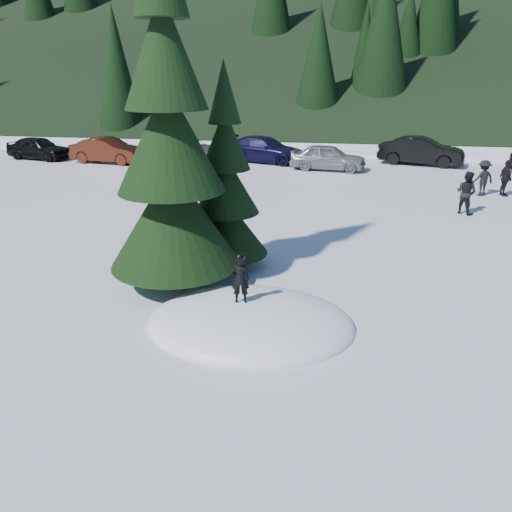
# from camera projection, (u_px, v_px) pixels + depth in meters

# --- Properties ---
(ground) EXTENTS (200.00, 200.00, 0.00)m
(ground) POSITION_uv_depth(u_px,v_px,m) (251.00, 324.00, 10.71)
(ground) COLOR white
(ground) RESTS_ON ground
(snow_mound) EXTENTS (4.48, 3.52, 0.96)m
(snow_mound) POSITION_uv_depth(u_px,v_px,m) (251.00, 324.00, 10.71)
(snow_mound) COLOR white
(snow_mound) RESTS_ON ground
(spruce_tall) EXTENTS (3.20, 3.20, 8.60)m
(spruce_tall) POSITION_uv_depth(u_px,v_px,m) (170.00, 153.00, 11.53)
(spruce_tall) COLOR black
(spruce_tall) RESTS_ON ground
(spruce_short) EXTENTS (2.20, 2.20, 5.37)m
(spruce_short) POSITION_uv_depth(u_px,v_px,m) (226.00, 192.00, 13.10)
(spruce_short) COLOR black
(spruce_short) RESTS_ON ground
(child_skier) EXTENTS (0.42, 0.31, 1.04)m
(child_skier) POSITION_uv_depth(u_px,v_px,m) (240.00, 279.00, 10.45)
(child_skier) COLOR black
(child_skier) RESTS_ON snow_mound
(adult_0) EXTENTS (0.99, 0.97, 1.61)m
(adult_0) POSITION_uv_depth(u_px,v_px,m) (466.00, 193.00, 18.57)
(adult_0) COLOR black
(adult_0) RESTS_ON ground
(adult_1) EXTENTS (0.52, 0.96, 1.55)m
(adult_1) POSITION_uv_depth(u_px,v_px,m) (506.00, 178.00, 21.17)
(adult_1) COLOR black
(adult_1) RESTS_ON ground
(adult_2) EXTENTS (1.13, 0.91, 1.52)m
(adult_2) POSITION_uv_depth(u_px,v_px,m) (483.00, 178.00, 21.26)
(adult_2) COLOR black
(adult_2) RESTS_ON ground
(car_0) EXTENTS (4.20, 2.36, 1.35)m
(car_0) POSITION_uv_depth(u_px,v_px,m) (39.00, 148.00, 29.89)
(car_0) COLOR black
(car_0) RESTS_ON ground
(car_1) EXTENTS (4.49, 2.07, 1.43)m
(car_1) POSITION_uv_depth(u_px,v_px,m) (108.00, 150.00, 28.70)
(car_1) COLOR #3D160B
(car_1) RESTS_ON ground
(car_2) EXTENTS (5.52, 3.96, 1.40)m
(car_2) POSITION_uv_depth(u_px,v_px,m) (187.00, 150.00, 28.98)
(car_2) COLOR #4E5156
(car_2) RESTS_ON ground
(car_3) EXTENTS (5.37, 3.44, 1.45)m
(car_3) POSITION_uv_depth(u_px,v_px,m) (264.00, 149.00, 28.95)
(car_3) COLOR black
(car_3) RESTS_ON ground
(car_4) EXTENTS (4.18, 2.09, 1.37)m
(car_4) POSITION_uv_depth(u_px,v_px,m) (328.00, 157.00, 26.68)
(car_4) COLOR gray
(car_4) RESTS_ON ground
(car_5) EXTENTS (4.92, 2.78, 1.53)m
(car_5) POSITION_uv_depth(u_px,v_px,m) (421.00, 151.00, 28.14)
(car_5) COLOR black
(car_5) RESTS_ON ground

